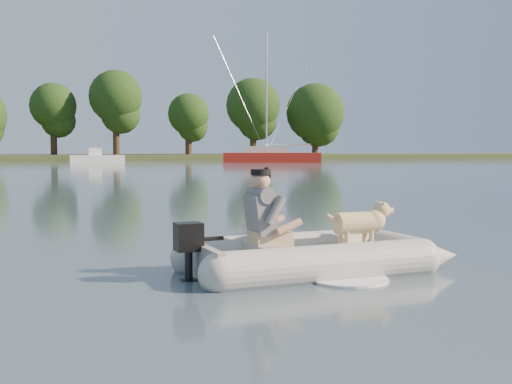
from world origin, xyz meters
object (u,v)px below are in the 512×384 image
object	(u,v)px
motorboat	(97,153)
man	(262,211)
sailboat	(271,157)
dinghy	(314,224)
dog	(356,227)

from	to	relation	value
motorboat	man	bearing A→B (deg)	-89.51
motorboat	sailboat	size ratio (longest dim) A/B	0.38
man	motorboat	bearing A→B (deg)	83.14
motorboat	sailboat	xyz separation A→B (m)	(15.47, -0.11, -0.36)
dinghy	sailboat	world-z (taller)	sailboat
dinghy	dog	size ratio (longest dim) A/B	4.96
dinghy	man	size ratio (longest dim) A/B	4.29
dinghy	sailboat	bearing A→B (deg)	66.37
dinghy	man	world-z (taller)	man
dog	sailboat	size ratio (longest dim) A/B	0.07
man	dog	world-z (taller)	man
dog	man	bearing A→B (deg)	180.00
sailboat	dog	bearing A→B (deg)	-87.91
dinghy	motorboat	bearing A→B (deg)	83.87
motorboat	sailboat	world-z (taller)	sailboat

